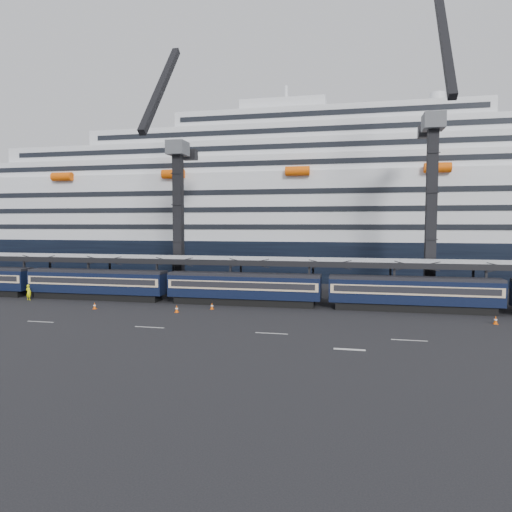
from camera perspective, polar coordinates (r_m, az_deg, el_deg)
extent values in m
plane|color=black|center=(45.81, 5.34, -8.58)|extent=(260.00, 260.00, 0.00)
cube|color=beige|center=(51.96, -25.34, -7.43)|extent=(3.00, 0.15, 0.02)
cube|color=beige|center=(45.80, -13.17, -8.66)|extent=(3.00, 0.15, 0.02)
cube|color=beige|center=(42.23, 1.97, -9.64)|extent=(3.00, 0.15, 0.02)
cube|color=beige|center=(41.92, 18.60, -9.95)|extent=(3.00, 0.15, 0.02)
cube|color=beige|center=(37.76, 11.61, -11.37)|extent=(2.50, 0.40, 0.02)
cube|color=black|center=(64.40, -19.21, -4.72)|extent=(17.48, 2.40, 0.90)
cube|color=black|center=(64.16, -19.24, -3.13)|extent=(19.00, 2.80, 2.70)
cube|color=beige|center=(64.12, -19.25, -2.86)|extent=(18.62, 2.92, 1.05)
cube|color=black|center=(64.12, -19.25, -2.82)|extent=(17.86, 2.98, 0.70)
cube|color=black|center=(64.00, -19.27, -1.80)|extent=(19.00, 2.50, 0.35)
cube|color=black|center=(56.78, -1.57, -5.65)|extent=(17.48, 2.40, 0.90)
cube|color=black|center=(56.50, -1.57, -3.85)|extent=(19.00, 2.80, 2.70)
cube|color=beige|center=(56.46, -1.57, -3.55)|extent=(18.62, 2.92, 1.05)
cube|color=black|center=(56.46, -1.57, -3.50)|extent=(17.86, 2.98, 0.70)
cube|color=black|center=(56.32, -1.57, -2.34)|extent=(19.00, 2.50, 0.35)
cube|color=black|center=(55.68, 18.99, -6.06)|extent=(17.48, 2.40, 0.90)
cube|color=black|center=(55.40, 19.04, -4.22)|extent=(19.00, 2.80, 2.70)
cube|color=beige|center=(55.36, 19.04, -3.92)|extent=(18.62, 2.92, 1.05)
cube|color=black|center=(55.35, 19.05, -3.87)|extent=(17.86, 2.98, 0.70)
cube|color=black|center=(55.21, 19.07, -2.68)|extent=(19.00, 2.50, 0.35)
cube|color=#999BA1|center=(58.82, 6.94, -0.48)|extent=(130.00, 6.00, 0.25)
cube|color=black|center=(55.87, 6.67, -1.02)|extent=(130.00, 0.25, 0.70)
cube|color=black|center=(61.83, 7.18, -0.54)|extent=(130.00, 0.25, 0.70)
cube|color=black|center=(71.97, -26.96, -2.23)|extent=(0.25, 0.25, 5.40)
cube|color=black|center=(76.38, -24.33, -1.81)|extent=(0.25, 0.25, 5.40)
cube|color=black|center=(66.17, -20.20, -2.55)|extent=(0.25, 0.25, 5.40)
cube|color=black|center=(70.94, -17.79, -2.07)|extent=(0.25, 0.25, 5.40)
cube|color=black|center=(61.45, -12.27, -2.88)|extent=(0.25, 0.25, 5.40)
cube|color=black|center=(66.56, -10.29, -2.33)|extent=(0.25, 0.25, 5.40)
cube|color=black|center=(58.09, -3.22, -3.19)|extent=(0.25, 0.25, 5.40)
cube|color=black|center=(63.47, -1.89, -2.57)|extent=(0.25, 0.25, 5.40)
cube|color=black|center=(56.33, 6.67, -3.44)|extent=(0.25, 0.25, 5.40)
cube|color=black|center=(61.86, 7.15, -2.78)|extent=(0.25, 0.25, 5.40)
cube|color=black|center=(56.31, 16.87, -3.59)|extent=(0.25, 0.25, 5.40)
cube|color=black|center=(61.85, 16.43, -2.91)|extent=(0.25, 0.25, 5.40)
cube|color=black|center=(58.04, 26.78, -3.62)|extent=(0.25, 0.25, 5.40)
cube|color=black|center=(63.43, 25.48, -2.97)|extent=(0.25, 0.25, 5.40)
cube|color=black|center=(90.80, 8.70, -0.13)|extent=(200.00, 28.00, 7.00)
cube|color=silver|center=(90.62, 8.76, 5.87)|extent=(190.00, 26.88, 12.00)
cube|color=silver|center=(91.18, 8.81, 10.59)|extent=(160.00, 24.64, 3.00)
cube|color=black|center=(78.93, 8.31, 11.63)|extent=(153.60, 0.12, 0.90)
cube|color=silver|center=(91.57, 8.83, 12.45)|extent=(124.00, 21.84, 3.00)
cube|color=black|center=(80.76, 8.39, 13.61)|extent=(119.04, 0.12, 0.90)
cube|color=silver|center=(92.06, 8.85, 14.30)|extent=(90.00, 19.04, 3.00)
cube|color=black|center=(82.68, 8.48, 15.49)|extent=(86.40, 0.12, 0.90)
cube|color=silver|center=(92.65, 8.87, 16.13)|extent=(56.00, 16.24, 3.00)
cube|color=black|center=(84.69, 8.56, 17.29)|extent=(53.76, 0.12, 0.90)
cube|color=silver|center=(93.99, 3.78, 17.55)|extent=(16.00, 12.00, 2.50)
cylinder|color=silver|center=(94.38, 21.72, 17.54)|extent=(2.80, 2.80, 3.00)
cylinder|color=#EB5507|center=(93.44, -23.06, 9.11)|extent=(4.00, 1.60, 1.60)
cylinder|color=#EB5507|center=(82.94, -10.31, 10.05)|extent=(4.00, 1.60, 1.60)
cylinder|color=#EB5507|center=(77.43, 5.21, 10.54)|extent=(4.00, 1.60, 1.60)
cylinder|color=#EB5507|center=(77.97, 21.75, 10.22)|extent=(4.00, 1.60, 1.60)
cube|color=#44474B|center=(68.79, -9.58, -3.54)|extent=(4.50, 4.50, 2.00)
cube|color=black|center=(68.21, -9.68, 4.81)|extent=(1.30, 1.30, 18.00)
cube|color=#44474B|center=(69.09, -9.78, 13.13)|extent=(2.60, 3.20, 2.00)
cube|color=black|center=(65.37, -11.84, 19.84)|extent=(0.90, 12.26, 14.37)
cube|color=black|center=(71.41, -9.01, 12.84)|extent=(0.90, 5.04, 0.90)
cube|color=black|center=(73.72, -8.29, 12.41)|extent=(2.20, 1.60, 1.60)
cube|color=#44474B|center=(63.84, 20.81, -4.34)|extent=(4.50, 4.50, 2.00)
cube|color=black|center=(63.24, 21.05, 5.58)|extent=(1.30, 1.30, 20.00)
cube|color=#44474B|center=(64.54, 21.31, 15.38)|extent=(2.60, 3.20, 2.00)
cube|color=black|center=(61.34, 22.47, 23.95)|extent=(0.90, 12.21, 16.90)
cube|color=black|center=(67.25, 20.91, 14.92)|extent=(0.90, 5.60, 0.90)
cube|color=black|center=(69.93, 20.54, 14.33)|extent=(2.20, 1.60, 1.60)
imported|color=#F8FF0D|center=(67.11, -26.55, -4.07)|extent=(0.80, 0.57, 2.06)
cube|color=#EB5507|center=(57.17, -19.52, -6.25)|extent=(0.41, 0.41, 0.04)
cone|color=#EB5507|center=(57.10, -19.53, -5.85)|extent=(0.34, 0.34, 0.77)
cylinder|color=white|center=(57.10, -19.53, -5.85)|extent=(0.29, 0.29, 0.13)
cube|color=#EB5507|center=(52.68, -9.88, -6.94)|extent=(0.43, 0.43, 0.05)
cone|color=#EB5507|center=(52.60, -9.89, -6.48)|extent=(0.36, 0.36, 0.81)
cylinder|color=white|center=(52.60, -9.89, -6.48)|extent=(0.30, 0.30, 0.14)
cube|color=#EB5507|center=(54.06, -5.53, -6.62)|extent=(0.40, 0.40, 0.04)
cone|color=#EB5507|center=(53.99, -5.53, -6.20)|extent=(0.33, 0.33, 0.75)
cylinder|color=white|center=(53.99, -5.53, -6.20)|extent=(0.28, 0.28, 0.13)
cube|color=#EB5507|center=(51.83, 27.75, -7.52)|extent=(0.42, 0.42, 0.04)
cone|color=#EB5507|center=(51.75, 27.77, -7.06)|extent=(0.36, 0.36, 0.81)
cylinder|color=white|center=(51.75, 27.77, -7.06)|extent=(0.30, 0.30, 0.13)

